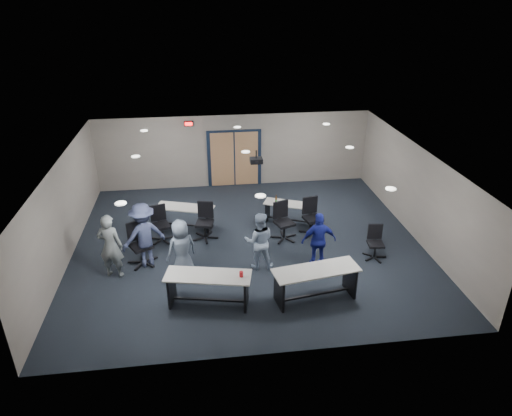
{
  "coord_description": "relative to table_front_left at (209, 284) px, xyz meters",
  "views": [
    {
      "loc": [
        -1.28,
        -11.54,
        6.8
      ],
      "look_at": [
        0.19,
        -0.3,
        1.3
      ],
      "focal_mm": 32.0,
      "sensor_mm": 36.0,
      "label": 1
    }
  ],
  "objects": [
    {
      "name": "chair_loose_right",
      "position": [
        4.62,
        1.45,
        -0.08
      ],
      "size": [
        0.67,
        0.67,
        0.96
      ],
      "primitive_type": null,
      "rotation": [
        0.0,
        0.0,
        -0.12
      ],
      "color": "black",
      "rests_on": "floor"
    },
    {
      "name": "ceiling_projector",
      "position": [
        1.54,
        3.17,
        1.85
      ],
      "size": [
        0.35,
        0.32,
        0.37
      ],
      "color": "black",
      "rests_on": "ceiling"
    },
    {
      "name": "chair_back_b",
      "position": [
        -0.01,
        3.16,
        0.0
      ],
      "size": [
        0.84,
        0.84,
        1.12
      ],
      "primitive_type": null,
      "rotation": [
        0.0,
        0.0,
        -0.22
      ],
      "color": "black",
      "rests_on": "floor"
    },
    {
      "name": "ceiling",
      "position": [
        1.24,
        2.68,
        2.14
      ],
      "size": [
        10.0,
        9.0,
        0.04
      ],
      "primitive_type": "cube",
      "color": "silver",
      "rests_on": "back_wall"
    },
    {
      "name": "table_back_right",
      "position": [
        2.69,
        3.87,
        -0.1
      ],
      "size": [
        1.71,
        1.15,
        0.9
      ],
      "rotation": [
        0.0,
        0.0,
        -0.41
      ],
      "color": "beige",
      "rests_on": "floor"
    },
    {
      "name": "front_wall",
      "position": [
        1.24,
        -1.82,
        0.79
      ],
      "size": [
        10.0,
        0.04,
        2.7
      ],
      "primitive_type": "cube",
      "color": "gray",
      "rests_on": "floor"
    },
    {
      "name": "chair_back_a",
      "position": [
        -1.29,
        3.21,
        -0.02
      ],
      "size": [
        0.84,
        0.84,
        1.08
      ],
      "primitive_type": null,
      "rotation": [
        0.0,
        0.0,
        0.29
      ],
      "color": "black",
      "rests_on": "floor"
    },
    {
      "name": "exit_sign",
      "position": [
        -0.36,
        7.12,
        1.89
      ],
      "size": [
        0.32,
        0.07,
        0.18
      ],
      "color": "black",
      "rests_on": "back_wall"
    },
    {
      "name": "floor",
      "position": [
        1.24,
        2.68,
        -0.56
      ],
      "size": [
        10.0,
        10.0,
        0.0
      ],
      "primitive_type": "plane",
      "color": "black",
      "rests_on": "ground"
    },
    {
      "name": "person_plaid",
      "position": [
        -0.63,
        1.24,
        0.25
      ],
      "size": [
        0.94,
        0.81,
        1.62
      ],
      "primitive_type": "imported",
      "rotation": [
        0.0,
        0.0,
        3.6
      ],
      "color": "slate",
      "rests_on": "floor"
    },
    {
      "name": "table_front_right",
      "position": [
        2.53,
        -0.13,
        0.01
      ],
      "size": [
        2.14,
        1.0,
        0.83
      ],
      "rotation": [
        0.0,
        0.0,
        0.16
      ],
      "color": "beige",
      "rests_on": "floor"
    },
    {
      "name": "back_wall",
      "position": [
        1.24,
        7.18,
        0.79
      ],
      "size": [
        10.0,
        0.04,
        2.7
      ],
      "primitive_type": "cube",
      "color": "gray",
      "rests_on": "floor"
    },
    {
      "name": "double_door",
      "position": [
        1.24,
        7.14,
        0.49
      ],
      "size": [
        2.0,
        0.07,
        2.2
      ],
      "color": "#101B31",
      "rests_on": "back_wall"
    },
    {
      "name": "person_navy",
      "position": [
        2.95,
        1.27,
        0.23
      ],
      "size": [
        0.93,
        0.4,
        1.58
      ],
      "primitive_type": "imported",
      "rotation": [
        0.0,
        0.0,
        3.15
      ],
      "color": "navy",
      "rests_on": "floor"
    },
    {
      "name": "chair_back_c",
      "position": [
        2.33,
        2.83,
        0.02
      ],
      "size": [
        0.93,
        0.93,
        1.15
      ],
      "primitive_type": null,
      "rotation": [
        0.0,
        0.0,
        0.35
      ],
      "color": "black",
      "rests_on": "floor"
    },
    {
      "name": "ceiling_can_lights",
      "position": [
        1.24,
        2.93,
        2.11
      ],
      "size": [
        6.24,
        5.74,
        0.02
      ],
      "primitive_type": null,
      "color": "white",
      "rests_on": "ceiling"
    },
    {
      "name": "left_wall",
      "position": [
        -3.76,
        2.68,
        0.79
      ],
      "size": [
        0.04,
        9.0,
        2.7
      ],
      "primitive_type": "cube",
      "color": "gray",
      "rests_on": "floor"
    },
    {
      "name": "table_back_left",
      "position": [
        -0.59,
        3.92,
        -0.06
      ],
      "size": [
        1.88,
        1.13,
        0.72
      ],
      "rotation": [
        0.0,
        0.0,
        -0.32
      ],
      "color": "beige",
      "rests_on": "floor"
    },
    {
      "name": "person_back",
      "position": [
        -1.63,
        1.94,
        0.35
      ],
      "size": [
        1.35,
        1.12,
        1.81
      ],
      "primitive_type": "imported",
      "rotation": [
        0.0,
        0.0,
        3.6
      ],
      "color": "#384166",
      "rests_on": "floor"
    },
    {
      "name": "table_front_left",
      "position": [
        0.0,
        0.0,
        0.0
      ],
      "size": [
        2.09,
        1.06,
        0.94
      ],
      "rotation": [
        0.0,
        0.0,
        -0.21
      ],
      "color": "beige",
      "rests_on": "floor"
    },
    {
      "name": "person_lightblue",
      "position": [
        1.39,
        1.43,
        0.24
      ],
      "size": [
        0.84,
        0.69,
        1.6
      ],
      "primitive_type": "imported",
      "rotation": [
        0.0,
        0.0,
        3.03
      ],
      "color": "#9DB2D0",
      "rests_on": "floor"
    },
    {
      "name": "chair_loose_left",
      "position": [
        -1.73,
        1.99,
        0.04
      ],
      "size": [
        1.02,
        1.02,
        1.19
      ],
      "primitive_type": null,
      "rotation": [
        0.0,
        0.0,
        0.5
      ],
      "color": "black",
      "rests_on": "floor"
    },
    {
      "name": "person_gray",
      "position": [
        -2.42,
        1.51,
        0.33
      ],
      "size": [
        0.73,
        0.56,
        1.77
      ],
      "primitive_type": "imported",
      "rotation": [
        0.0,
        0.0,
        2.91
      ],
      "color": "gray",
      "rests_on": "floor"
    },
    {
      "name": "chair_back_d",
      "position": [
        3.23,
        3.01,
        0.02
      ],
      "size": [
        0.86,
        0.86,
        1.15
      ],
      "primitive_type": null,
      "rotation": [
        0.0,
        0.0,
        0.22
      ],
      "color": "black",
      "rests_on": "floor"
    },
    {
      "name": "right_wall",
      "position": [
        6.24,
        2.68,
        0.79
      ],
      "size": [
        0.04,
        9.0,
        2.7
      ],
      "primitive_type": "cube",
      "color": "gray",
      "rests_on": "floor"
    }
  ]
}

